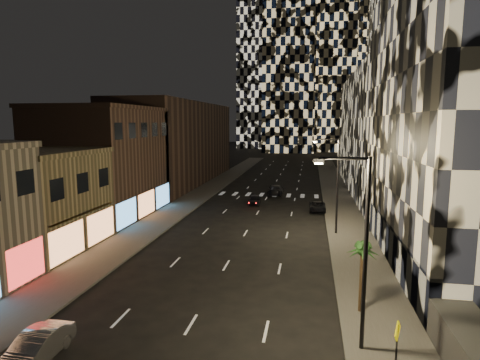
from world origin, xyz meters
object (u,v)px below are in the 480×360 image
at_px(car_silver_parked, 36,348).
at_px(ped_sign, 397,341).
at_px(streetlight_near, 361,240).
at_px(palm_tree, 363,254).
at_px(car_dark_rightlane, 318,207).
at_px(streetlight_far, 335,179).
at_px(car_dark_midlane, 255,200).
at_px(car_dark_oncoming, 276,190).

height_order(car_silver_parked, ped_sign, ped_sign).
bearing_deg(streetlight_near, palm_tree, 80.53).
height_order(car_dark_rightlane, palm_tree, palm_tree).
bearing_deg(streetlight_far, car_dark_rightlane, 97.83).
distance_m(streetlight_far, car_dark_rightlane, 11.04).
bearing_deg(car_dark_midlane, ped_sign, -77.15).
height_order(car_silver_parked, palm_tree, palm_tree).
bearing_deg(streetlight_near, ped_sign, -62.12).
xyz_separation_m(streetlight_near, car_dark_oncoming, (-7.28, 40.21, -4.61)).
relative_size(streetlight_far, ped_sign, 3.36).
xyz_separation_m(car_dark_rightlane, ped_sign, (2.62, -32.25, 1.41)).
bearing_deg(streetlight_far, streetlight_near, -90.00).
height_order(car_dark_midlane, car_dark_oncoming, car_dark_oncoming).
height_order(streetlight_far, car_dark_oncoming, streetlight_far).
bearing_deg(streetlight_far, ped_sign, -86.76).
distance_m(car_dark_oncoming, car_dark_rightlane, 11.93).
height_order(streetlight_far, car_silver_parked, streetlight_far).
distance_m(car_dark_midlane, ped_sign, 36.66).
bearing_deg(streetlight_far, car_dark_midlane, 126.56).
bearing_deg(car_silver_parked, car_dark_rightlane, 68.18).
relative_size(car_dark_midlane, car_dark_rightlane, 0.89).
bearing_deg(streetlight_far, car_silver_parked, -121.09).
height_order(car_dark_midlane, ped_sign, ped_sign).
relative_size(car_silver_parked, car_dark_oncoming, 0.81).
height_order(car_dark_oncoming, car_dark_rightlane, car_dark_oncoming).
bearing_deg(car_dark_rightlane, streetlight_far, -82.47).
bearing_deg(ped_sign, palm_tree, 118.85).
bearing_deg(streetlight_near, car_silver_parked, -166.22).
distance_m(car_silver_parked, palm_tree, 16.75).
bearing_deg(streetlight_near, streetlight_far, 90.00).
relative_size(car_dark_oncoming, car_dark_rightlane, 1.26).
height_order(streetlight_near, ped_sign, streetlight_near).
bearing_deg(car_silver_parked, ped_sign, 3.18).
distance_m(car_dark_midlane, palm_tree, 30.61).
bearing_deg(car_silver_parked, car_dark_oncoming, 80.25).
relative_size(streetlight_far, car_silver_parked, 2.18).
height_order(streetlight_near, car_silver_parked, streetlight_near).
relative_size(streetlight_far, car_dark_oncoming, 1.76).
bearing_deg(car_silver_parked, car_dark_midlane, 81.67).
relative_size(car_dark_oncoming, palm_tree, 1.28).
relative_size(ped_sign, palm_tree, 0.67).
relative_size(car_dark_midlane, palm_tree, 0.91).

